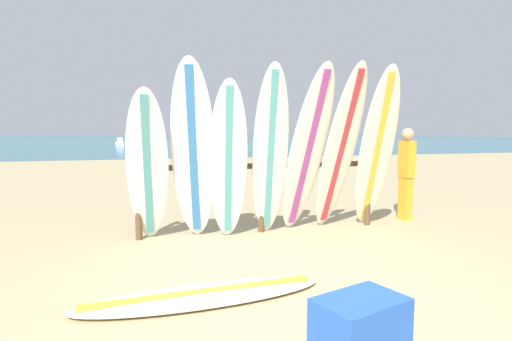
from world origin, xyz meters
The scene contains 14 objects.
ground_plane centered at (0.00, 0.00, 0.00)m, with size 120.00×120.00×0.00m, color tan.
ocean_water centered at (0.00, 58.00, 0.00)m, with size 120.00×80.00×0.01m, color teal.
surfboard_rack centered at (0.31, 2.71, 0.74)m, with size 3.53×0.09×1.11m.
surfboard_leaning_far_left centered at (-1.27, 2.43, 1.00)m, with size 0.57×0.87×2.00m.
surfboard_leaning_left centered at (-0.69, 2.41, 1.18)m, with size 0.73×0.93×2.37m.
surfboard_leaning_center_left centered at (-0.24, 2.35, 1.06)m, with size 0.57×0.70×2.12m.
surfboard_leaning_center centered at (0.35, 2.41, 1.17)m, with size 0.57×0.80×2.35m.
surfboard_leaning_center_right centered at (0.88, 2.39, 1.18)m, with size 0.74×1.10×2.36m.
surfboard_leaning_right centered at (1.38, 2.40, 1.19)m, with size 0.60×1.10×2.38m.
surfboard_leaning_far_right centered at (1.92, 2.33, 1.17)m, with size 0.70×1.23×2.34m.
surfboard_lying_on_sand centered at (-0.83, 0.54, 0.04)m, with size 2.26×0.77×0.08m.
beachgoer_standing centered at (2.81, 2.89, 0.83)m, with size 0.20×0.26×1.51m.
small_boat_offshore centered at (-3.70, 35.53, 0.26)m, with size 0.81×3.09×0.71m.
cooler_box centered at (0.11, -0.56, 0.18)m, with size 0.60×0.40×0.36m, color blue.
Camera 1 is at (-1.24, -2.96, 1.49)m, focal length 28.91 mm.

